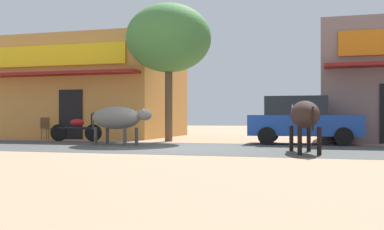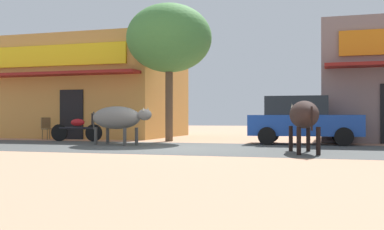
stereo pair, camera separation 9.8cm
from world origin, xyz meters
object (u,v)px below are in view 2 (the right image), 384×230
(parked_hatchback_car, at_px, (302,120))
(cow_far_dark, at_px, (303,115))
(parked_motorcycle, at_px, (77,129))
(cafe_chair_near_tree, at_px, (47,127))
(cow_near_brown, at_px, (117,118))
(roadside_tree, at_px, (169,39))

(parked_hatchback_car, relative_size, cow_far_dark, 1.49)
(parked_motorcycle, relative_size, cafe_chair_near_tree, 2.24)
(cow_far_dark, relative_size, cafe_chair_near_tree, 2.81)
(parked_hatchback_car, distance_m, cow_far_dark, 4.21)
(parked_hatchback_car, xyz_separation_m, cow_far_dark, (0.27, -4.19, 0.13))
(cow_near_brown, relative_size, cafe_chair_near_tree, 2.98)
(parked_hatchback_car, height_order, parked_motorcycle, parked_hatchback_car)
(roadside_tree, height_order, cafe_chair_near_tree, roadside_tree)
(roadside_tree, bearing_deg, parked_hatchback_car, -5.84)
(cow_near_brown, height_order, cow_far_dark, cow_far_dark)
(cow_far_dark, distance_m, cafe_chair_near_tree, 11.60)
(cow_near_brown, distance_m, cow_far_dark, 6.45)
(parked_motorcycle, height_order, cafe_chair_near_tree, parked_motorcycle)
(cow_far_dark, bearing_deg, parked_motorcycle, 157.26)
(parked_hatchback_car, bearing_deg, roadside_tree, 174.16)
(cow_near_brown, bearing_deg, parked_hatchback_car, 21.40)
(roadside_tree, relative_size, cafe_chair_near_tree, 5.78)
(roadside_tree, relative_size, cow_near_brown, 1.94)
(roadside_tree, xyz_separation_m, cow_near_brown, (-0.85, -2.83, -3.07))
(parked_motorcycle, xyz_separation_m, cow_far_dark, (8.70, -3.65, 0.49))
(cow_far_dark, xyz_separation_m, cafe_chair_near_tree, (-10.65, 4.58, -0.46))
(roadside_tree, xyz_separation_m, cow_far_dark, (5.32, -4.71, -3.00))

